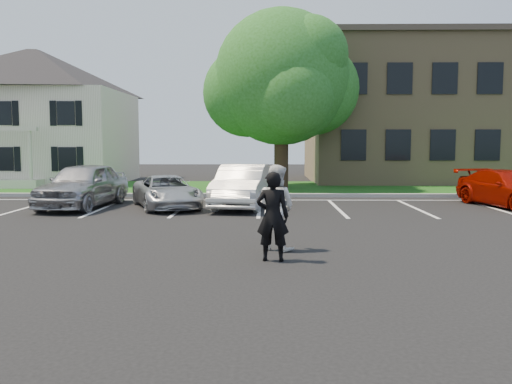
# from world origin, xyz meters

# --- Properties ---
(ground_plane) EXTENTS (90.00, 90.00, 0.00)m
(ground_plane) POSITION_xyz_m (0.00, 0.00, 0.00)
(ground_plane) COLOR black
(ground_plane) RESTS_ON ground
(curb) EXTENTS (40.00, 0.30, 0.15)m
(curb) POSITION_xyz_m (0.00, 12.00, 0.07)
(curb) COLOR gray
(curb) RESTS_ON ground
(grass_strip) EXTENTS (44.00, 8.00, 0.08)m
(grass_strip) POSITION_xyz_m (0.00, 16.00, 0.04)
(grass_strip) COLOR #15400B
(grass_strip) RESTS_ON ground
(stall_lines) EXTENTS (34.00, 5.36, 0.01)m
(stall_lines) POSITION_xyz_m (1.40, 8.95, 0.01)
(stall_lines) COLOR silver
(stall_lines) RESTS_ON ground
(house) EXTENTS (10.30, 9.22, 7.60)m
(house) POSITION_xyz_m (-13.00, 19.97, 3.83)
(house) COLOR #C0B89B
(house) RESTS_ON ground
(office_building) EXTENTS (22.40, 10.40, 8.30)m
(office_building) POSITION_xyz_m (14.00, 21.99, 4.16)
(office_building) COLOR #9B835C
(office_building) RESTS_ON ground
(tree) EXTENTS (7.80, 7.20, 8.80)m
(tree) POSITION_xyz_m (1.10, 15.67, 5.35)
(tree) COLOR black
(tree) RESTS_ON ground
(man_black_suit) EXTENTS (0.69, 0.49, 1.81)m
(man_black_suit) POSITION_xyz_m (0.36, -0.53, 0.90)
(man_black_suit) COLOR black
(man_black_suit) RESTS_ON ground
(man_white_shirt) EXTENTS (1.16, 1.10, 1.89)m
(man_white_shirt) POSITION_xyz_m (0.44, 0.61, 0.95)
(man_white_shirt) COLOR silver
(man_white_shirt) RESTS_ON ground
(car_silver_west) EXTENTS (2.49, 5.00, 1.64)m
(car_silver_west) POSITION_xyz_m (-6.39, 8.17, 0.82)
(car_silver_west) COLOR #A1A0A5
(car_silver_west) RESTS_ON ground
(car_silver_minivan) EXTENTS (3.35, 4.62, 1.17)m
(car_silver_minivan) POSITION_xyz_m (-3.34, 8.07, 0.58)
(car_silver_minivan) COLOR #B1B3B9
(car_silver_minivan) RESTS_ON ground
(car_white_sedan) EXTENTS (2.22, 4.88, 1.55)m
(car_white_sedan) POSITION_xyz_m (-0.61, 8.31, 0.78)
(car_white_sedan) COLOR silver
(car_white_sedan) RESTS_ON ground
(car_red_compact) EXTENTS (2.97, 4.95, 1.34)m
(car_red_compact) POSITION_xyz_m (9.12, 8.56, 0.67)
(car_red_compact) COLOR #980E02
(car_red_compact) RESTS_ON ground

